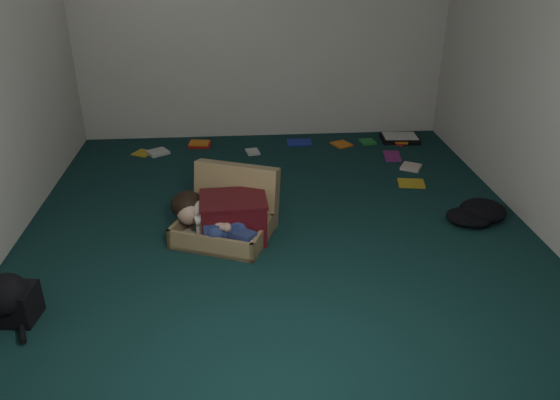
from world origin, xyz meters
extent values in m
plane|color=#113130|center=(0.00, 0.00, 0.00)|extent=(4.50, 4.50, 0.00)
plane|color=silver|center=(0.00, 2.25, 1.30)|extent=(4.50, 0.00, 4.50)
plane|color=silver|center=(0.00, -2.25, 1.30)|extent=(4.50, 0.00, 4.50)
plane|color=silver|center=(2.00, 0.00, 1.30)|extent=(0.00, 4.50, 4.50)
cube|color=#9E8457|center=(-0.44, -0.10, 0.08)|extent=(0.81, 0.70, 0.16)
cube|color=beige|center=(-0.44, -0.10, 0.04)|extent=(0.74, 0.63, 0.02)
cube|color=#9E8457|center=(-0.32, 0.20, 0.24)|extent=(0.71, 0.45, 0.50)
cube|color=silver|center=(-0.46, -0.11, 0.17)|extent=(0.32, 0.23, 0.21)
sphere|color=tan|center=(-0.68, -0.06, 0.22)|extent=(0.18, 0.18, 0.18)
ellipsoid|color=black|center=(-0.69, 0.01, 0.26)|extent=(0.24, 0.26, 0.21)
ellipsoid|color=navy|center=(-0.32, -0.15, 0.17)|extent=(0.22, 0.26, 0.21)
cube|color=navy|center=(-0.44, -0.22, 0.16)|extent=(0.25, 0.13, 0.14)
cube|color=navy|center=(-0.30, -0.29, 0.13)|extent=(0.25, 0.24, 0.11)
sphere|color=white|center=(-0.21, -0.29, 0.11)|extent=(0.11, 0.11, 0.11)
sphere|color=white|center=(-0.23, -0.36, 0.10)|extent=(0.10, 0.10, 0.10)
cylinder|color=tan|center=(-0.46, -0.24, 0.21)|extent=(0.19, 0.12, 0.06)
cube|color=#4E1016|center=(-0.34, -0.07, 0.16)|extent=(0.49, 0.39, 0.32)
cube|color=#4E1016|center=(-0.34, -0.07, 0.33)|extent=(0.51, 0.41, 0.02)
cube|color=black|center=(1.52, 1.95, 0.03)|extent=(0.42, 0.33, 0.05)
cube|color=white|center=(1.52, 1.95, 0.05)|extent=(0.38, 0.29, 0.01)
cube|color=gold|center=(-1.30, 1.77, 0.01)|extent=(0.21, 0.16, 0.02)
cube|color=#AF1718|center=(-0.71, 1.95, 0.01)|extent=(0.26, 0.25, 0.02)
cube|color=silver|center=(-0.14, 1.70, 0.01)|extent=(0.21, 0.25, 0.02)
cube|color=#1E2CA6|center=(0.38, 1.95, 0.01)|extent=(0.22, 0.25, 0.02)
cube|color=orange|center=(0.84, 1.86, 0.01)|extent=(0.26, 0.25, 0.02)
cube|color=#238136|center=(1.14, 1.90, 0.01)|extent=(0.22, 0.18, 0.02)
cube|color=#872173|center=(1.31, 1.47, 0.01)|extent=(0.26, 0.26, 0.02)
cube|color=beige|center=(1.41, 1.15, 0.01)|extent=(0.20, 0.24, 0.02)
cube|color=gold|center=(1.30, 0.79, 0.01)|extent=(0.23, 0.26, 0.02)
cube|color=#AF1718|center=(1.51, 1.87, 0.01)|extent=(0.26, 0.24, 0.02)
cube|color=silver|center=(-1.15, 1.76, 0.01)|extent=(0.24, 0.19, 0.02)
camera|label=1|loc=(-0.28, -3.72, 2.13)|focal=35.00mm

